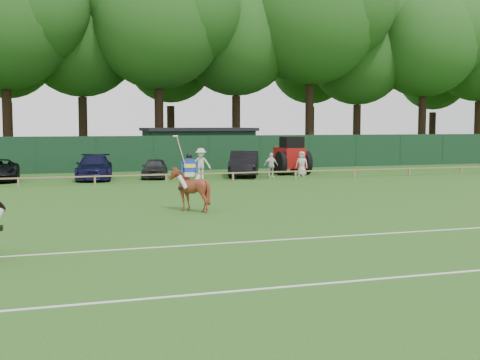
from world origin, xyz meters
name	(u,v)px	position (x,y,z in m)	size (l,w,h in m)	color
ground	(255,235)	(0.00, 0.00, 0.00)	(160.00, 160.00, 0.00)	#1E4C14
horse_chestnut	(189,189)	(-0.62, 5.81, 0.84)	(1.36, 1.53, 1.69)	maroon
suv_black	(0,170)	(-8.07, 21.78, 0.64)	(2.11, 4.58, 1.27)	black
sedan_navy	(94,167)	(-2.70, 21.34, 0.74)	(2.07, 5.09, 1.48)	#101235
hatch_grey	(155,168)	(0.92, 21.07, 0.61)	(1.45, 3.61, 1.23)	#2B2B2E
estate_black	(244,164)	(6.60, 20.71, 0.80)	(1.70, 4.87, 1.61)	black
spectator_left	(201,164)	(3.48, 19.64, 0.93)	(1.21, 0.69, 1.87)	silver
spectator_mid	(271,165)	(7.78, 19.01, 0.78)	(0.91, 0.38, 1.56)	white
spectator_right	(302,164)	(10.10, 19.56, 0.80)	(0.78, 0.51, 1.59)	beige
rider_chestnut	(189,169)	(-0.62, 5.79, 1.60)	(0.94, 0.60, 2.05)	silver
pitch_lines	(303,258)	(0.00, -3.50, 0.01)	(60.00, 5.10, 0.01)	silver
pitch_rail	(149,175)	(0.00, 18.00, 0.45)	(62.10, 0.10, 0.50)	#997F5B
perimeter_fence	(126,154)	(0.00, 27.00, 1.25)	(92.08, 0.08, 2.50)	#14351E
utility_shed	(198,147)	(6.00, 30.00, 1.54)	(8.40, 4.40, 3.04)	#14331E
tree_row	(136,164)	(2.00, 35.00, 0.00)	(96.00, 12.00, 21.00)	#26561C
tractor	(290,156)	(10.04, 21.34, 1.18)	(2.10, 2.99, 2.49)	#9E100E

